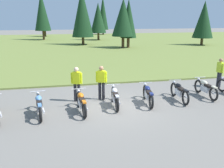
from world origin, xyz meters
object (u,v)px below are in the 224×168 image
object	(u,v)px
motorcycle_orange	(81,102)
rider_with_back_turned	(77,82)
motorcycle_navy	(148,94)
motorcycle_cream	(206,88)
motorcycle_black	(179,92)
rider_near_row_end	(220,71)
motorcycle_sky_blue	(39,105)
rider_in_hivis_vest	(101,81)
motorcycle_silver	(115,97)

from	to	relation	value
motorcycle_orange	rider_with_back_turned	world-z (taller)	rider_with_back_turned
motorcycle_navy	motorcycle_cream	bearing A→B (deg)	7.06
rider_with_back_turned	motorcycle_cream	bearing A→B (deg)	-5.16
motorcycle_black	rider_with_back_turned	world-z (taller)	rider_with_back_turned
rider_near_row_end	rider_with_back_turned	bearing A→B (deg)	-174.24
rider_with_back_turned	motorcycle_orange	bearing A→B (deg)	-86.84
rider_near_row_end	motorcycle_black	bearing A→B (deg)	-153.08
motorcycle_navy	rider_with_back_turned	xyz separation A→B (m)	(-3.20, 0.98, 0.51)
motorcycle_orange	motorcycle_black	distance (m)	4.79
motorcycle_sky_blue	motorcycle_navy	bearing A→B (deg)	5.35
rider_in_hivis_vest	motorcycle_orange	bearing A→B (deg)	-127.62
motorcycle_cream	rider_in_hivis_vest	distance (m)	5.28
motorcycle_cream	rider_with_back_turned	xyz separation A→B (m)	(-6.41, 0.58, 0.51)
motorcycle_orange	rider_with_back_turned	xyz separation A→B (m)	(-0.08, 1.41, 0.51)
motorcycle_silver	motorcycle_black	size ratio (longest dim) A/B	1.00
motorcycle_sky_blue	motorcycle_cream	distance (m)	8.09
motorcycle_silver	motorcycle_cream	size ratio (longest dim) A/B	1.00
motorcycle_navy	motorcycle_black	world-z (taller)	same
motorcycle_silver	rider_with_back_turned	size ratio (longest dim) A/B	1.26
motorcycle_sky_blue	motorcycle_silver	distance (m)	3.29
motorcycle_sky_blue	motorcycle_orange	bearing A→B (deg)	0.72
rider_near_row_end	rider_in_hivis_vest	world-z (taller)	same
motorcycle_silver	motorcycle_navy	distance (m)	1.57
motorcycle_sky_blue	motorcycle_silver	xyz separation A→B (m)	(3.26, 0.43, 0.00)
motorcycle_navy	motorcycle_black	distance (m)	1.64
motorcycle_navy	rider_near_row_end	xyz separation A→B (m)	(4.93, 1.80, 0.51)
motorcycle_silver	motorcycle_black	bearing A→B (deg)	2.57
motorcycle_orange	motorcycle_silver	bearing A→B (deg)	14.91
motorcycle_sky_blue	motorcycle_navy	size ratio (longest dim) A/B	1.00
motorcycle_navy	motorcycle_silver	bearing A→B (deg)	-179.33
motorcycle_silver	motorcycle_navy	size ratio (longest dim) A/B	1.00
motorcycle_black	motorcycle_cream	xyz separation A→B (m)	(1.57, 0.27, 0.00)
motorcycle_navy	motorcycle_sky_blue	bearing A→B (deg)	-174.65
motorcycle_orange	rider_with_back_turned	size ratio (longest dim) A/B	1.26
motorcycle_sky_blue	motorcycle_black	bearing A→B (deg)	5.10
motorcycle_sky_blue	motorcycle_black	xyz separation A→B (m)	(6.47, 0.58, 0.00)
motorcycle_silver	rider_near_row_end	xyz separation A→B (m)	(6.50, 1.81, 0.51)
motorcycle_orange	rider_with_back_turned	bearing A→B (deg)	93.16
motorcycle_navy	rider_near_row_end	size ratio (longest dim) A/B	1.25
motorcycle_orange	motorcycle_cream	distance (m)	6.38
rider_in_hivis_vest	motorcycle_sky_blue	bearing A→B (deg)	-152.68
motorcycle_black	rider_near_row_end	bearing A→B (deg)	26.92
rider_with_back_turned	motorcycle_sky_blue	bearing A→B (deg)	-138.89
motorcycle_silver	motorcycle_navy	bearing A→B (deg)	0.67
motorcycle_navy	rider_with_back_turned	bearing A→B (deg)	163.02
motorcycle_sky_blue	motorcycle_orange	distance (m)	1.72
motorcycle_silver	rider_in_hivis_vest	world-z (taller)	rider_in_hivis_vest
motorcycle_orange	rider_in_hivis_vest	world-z (taller)	rider_in_hivis_vest
motorcycle_orange	motorcycle_cream	size ratio (longest dim) A/B	1.00
rider_with_back_turned	motorcycle_silver	bearing A→B (deg)	-31.44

